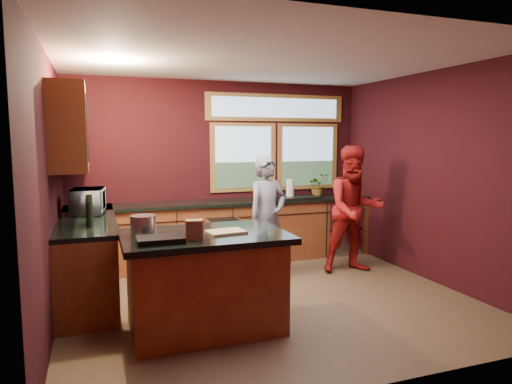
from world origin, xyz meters
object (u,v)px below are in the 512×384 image
person_grey (267,217)px  stock_pot (143,225)px  person_red (354,209)px  cutting_board (226,232)px  island (205,281)px

person_grey → stock_pot: (-1.73, -1.25, 0.23)m
person_red → cutting_board: size_ratio=4.98×
island → person_red: bearing=26.5°
person_grey → cutting_board: (-0.98, -1.45, 0.15)m
cutting_board → person_red: bearing=29.5°
person_red → stock_pot: size_ratio=7.27×
person_red → cutting_board: bearing=-143.4°
person_red → stock_pot: person_red is taller
cutting_board → person_grey: bearing=55.8°
island → cutting_board: cutting_board is taller
person_grey → island: bearing=-146.7°
person_red → person_grey: bearing=177.4°
island → stock_pot: (-0.55, 0.15, 0.56)m
island → person_grey: person_grey is taller
person_grey → person_red: person_red is taller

